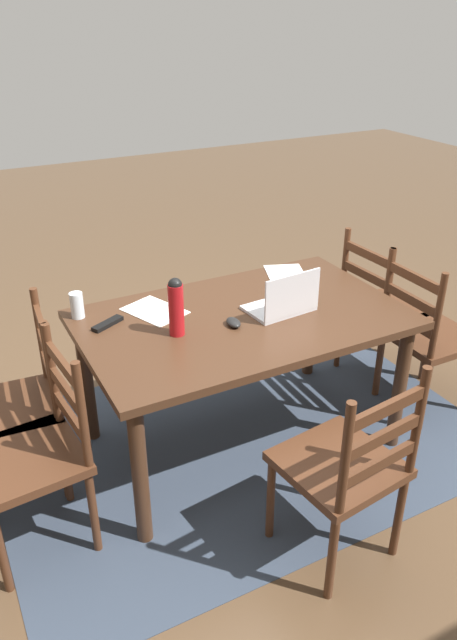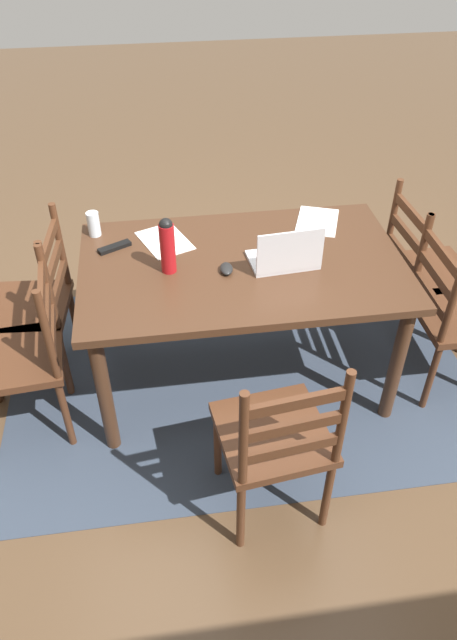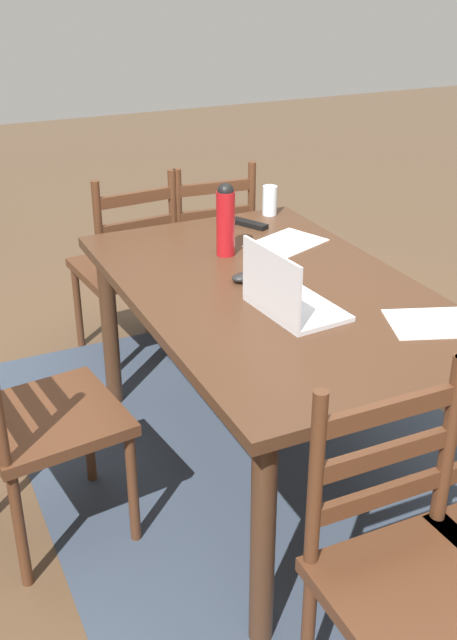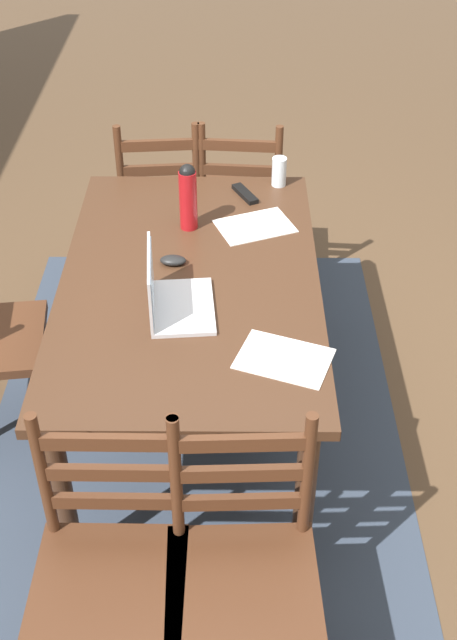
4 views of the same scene
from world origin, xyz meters
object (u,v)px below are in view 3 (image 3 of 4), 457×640
at_px(computer_mouse, 245,277).
at_px(chair_left_far, 414,582).
at_px(dining_table, 273,311).
at_px(tv_remote, 249,224).
at_px(chair_right_far, 129,269).
at_px(chair_far_head, 37,419).
at_px(water_bottle, 226,218).
at_px(chair_right_near, 203,256).
at_px(laptop, 286,297).
at_px(drinking_glass, 270,201).

bearing_deg(computer_mouse, chair_left_far, 177.30).
bearing_deg(dining_table, tv_remote, -18.90).
xyz_separation_m(computer_mouse, tv_remote, (0.53, -0.28, -0.01)).
relative_size(chair_right_far, chair_left_far, 1.00).
xyz_separation_m(chair_far_head, water_bottle, (0.36, -0.83, 0.44)).
distance_m(chair_right_near, computer_mouse, 1.07).
distance_m(chair_far_head, chair_right_far, 1.27).
bearing_deg(dining_table, chair_right_near, -9.98).
relative_size(water_bottle, computer_mouse, 2.80).
height_order(chair_right_far, laptop, laptop).
distance_m(dining_table, tv_remote, 0.66).
distance_m(dining_table, laptop, 0.26).
relative_size(chair_left_far, tv_remote, 5.59).
xyz_separation_m(chair_left_far, laptop, (0.88, -0.13, 0.35)).
height_order(chair_left_far, computer_mouse, chair_left_far).
xyz_separation_m(chair_far_head, computer_mouse, (0.09, -0.79, 0.31)).
xyz_separation_m(laptop, tv_remote, (0.81, -0.27, -0.05)).
relative_size(chair_far_head, chair_right_near, 1.00).
xyz_separation_m(chair_left_far, computer_mouse, (1.16, -0.12, 0.31)).
height_order(dining_table, chair_right_near, chair_right_near).
bearing_deg(computer_mouse, chair_right_near, -11.15).
bearing_deg(chair_right_near, laptop, 168.77).
relative_size(chair_right_far, tv_remote, 5.59).
bearing_deg(chair_right_near, chair_left_far, 169.94).
relative_size(dining_table, laptop, 4.66).
xyz_separation_m(chair_right_far, laptop, (-1.27, -0.13, 0.35)).
bearing_deg(dining_table, chair_right_far, 9.96).
bearing_deg(dining_table, drinking_glass, -26.73).
height_order(chair_far_head, laptop, laptop).
xyz_separation_m(chair_right_far, tv_remote, (-0.46, -0.40, 0.31)).
height_order(chair_far_head, computer_mouse, chair_far_head).
bearing_deg(tv_remote, chair_right_far, -76.14).
distance_m(chair_right_near, chair_left_far, 2.19).
bearing_deg(laptop, dining_table, -17.82).
bearing_deg(chair_far_head, chair_right_far, -31.53).
xyz_separation_m(dining_table, water_bottle, (0.36, 0.02, 0.24)).
bearing_deg(drinking_glass, chair_left_far, 162.86).
relative_size(dining_table, computer_mouse, 15.75).
distance_m(dining_table, drinking_glass, 0.82).
distance_m(chair_right_near, water_bottle, 0.87).
xyz_separation_m(chair_left_far, drinking_glass, (1.79, -0.55, 0.36)).
relative_size(laptop, water_bottle, 1.20).
xyz_separation_m(chair_far_head, tv_remote, (0.62, -1.06, 0.31)).
bearing_deg(computer_mouse, drinking_glass, -30.87).
distance_m(water_bottle, drinking_glass, 0.53).
xyz_separation_m(chair_right_far, chair_left_far, (-2.15, 0.00, 0.00)).
distance_m(laptop, computer_mouse, 0.29).
bearing_deg(computer_mouse, water_bottle, -6.80).
bearing_deg(chair_right_near, drinking_glass, -154.70).
xyz_separation_m(drinking_glass, tv_remote, (-0.10, 0.15, -0.05)).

